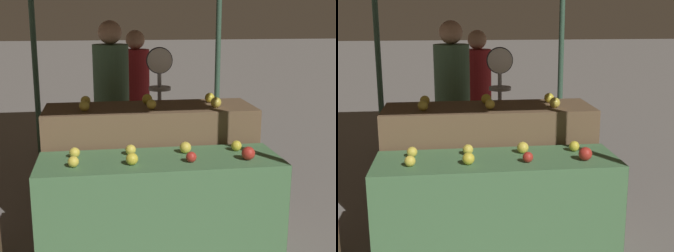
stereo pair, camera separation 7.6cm
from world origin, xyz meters
TOP-DOWN VIEW (x-y plane):
  - display_counter_front at (0.00, 0.00)m, footprint 1.63×0.55m
  - display_counter_back at (0.00, 0.60)m, footprint 1.63×0.55m
  - apple_front_0 at (-0.56, -0.10)m, footprint 0.07×0.07m
  - apple_front_1 at (-0.20, -0.10)m, footprint 0.08×0.08m
  - apple_front_2 at (0.19, -0.11)m, footprint 0.07×0.07m
  - apple_front_3 at (0.57, -0.11)m, footprint 0.09×0.09m
  - apple_front_4 at (-0.57, 0.10)m, footprint 0.07×0.07m
  - apple_front_5 at (-0.19, 0.11)m, footprint 0.07×0.07m
  - apple_front_6 at (0.19, 0.10)m, footprint 0.08×0.08m
  - apple_front_7 at (0.56, 0.10)m, footprint 0.07×0.07m
  - apple_back_0 at (-0.50, 0.50)m, footprint 0.08×0.08m
  - apple_back_1 at (0.00, 0.50)m, footprint 0.08×0.08m
  - apple_back_2 at (0.50, 0.49)m, footprint 0.08×0.08m
  - apple_back_3 at (-0.50, 0.72)m, footprint 0.08×0.08m
  - apple_back_4 at (-0.01, 0.71)m, footprint 0.08×0.08m
  - apple_back_5 at (0.50, 0.70)m, footprint 0.08×0.08m
  - produce_scale at (0.16, 1.20)m, footprint 0.24×0.20m
  - person_vendor_at_scale at (-0.27, 1.51)m, footprint 0.34×0.34m
  - person_customer_left at (0.01, 2.15)m, footprint 0.39×0.39m

SIDE VIEW (x-z plane):
  - display_counter_front at x=0.00m, z-range 0.00..0.80m
  - display_counter_back at x=0.00m, z-range 0.00..1.04m
  - apple_front_2 at x=0.19m, z-range 0.80..0.87m
  - apple_front_0 at x=-0.56m, z-range 0.80..0.87m
  - apple_front_4 at x=-0.57m, z-range 0.80..0.87m
  - apple_front_5 at x=-0.19m, z-range 0.80..0.87m
  - apple_front_7 at x=0.56m, z-range 0.80..0.87m
  - apple_front_1 at x=-0.20m, z-range 0.80..0.88m
  - apple_front_6 at x=0.19m, z-range 0.80..0.88m
  - apple_front_3 at x=0.57m, z-range 0.80..0.89m
  - person_customer_left at x=0.01m, z-range 0.13..1.71m
  - person_vendor_at_scale at x=-0.27m, z-range 0.14..1.82m
  - produce_scale at x=0.16m, z-range 0.31..1.77m
  - apple_back_1 at x=0.00m, z-range 1.04..1.11m
  - apple_back_3 at x=-0.50m, z-range 1.04..1.11m
  - apple_back_0 at x=-0.50m, z-range 1.04..1.12m
  - apple_back_5 at x=0.50m, z-range 1.04..1.12m
  - apple_back_4 at x=-0.01m, z-range 1.04..1.12m
  - apple_back_2 at x=0.50m, z-range 1.04..1.12m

